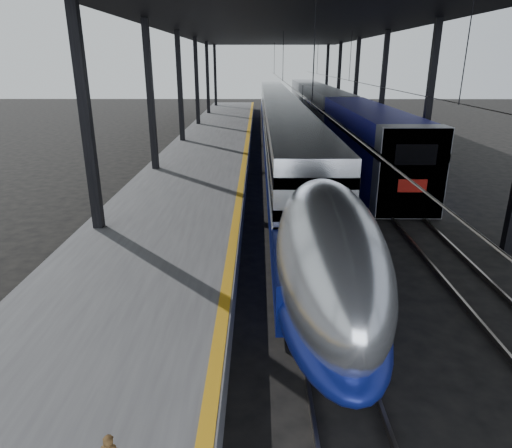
{
  "coord_description": "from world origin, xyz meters",
  "views": [
    {
      "loc": [
        0.17,
        -11.03,
        6.85
      ],
      "look_at": [
        0.1,
        2.54,
        2.0
      ],
      "focal_mm": 32.0,
      "sensor_mm": 36.0,
      "label": 1
    }
  ],
  "objects": [
    {
      "name": "tgv_train",
      "position": [
        2.0,
        27.34,
        1.88
      ],
      "size": [
        2.8,
        65.2,
        4.02
      ],
      "color": "silver",
      "rests_on": "ground"
    },
    {
      "name": "second_train",
      "position": [
        7.0,
        35.91,
        2.12
      ],
      "size": [
        3.04,
        56.05,
        4.19
      ],
      "color": "navy",
      "rests_on": "ground"
    },
    {
      "name": "canopy",
      "position": [
        1.9,
        20.0,
        9.12
      ],
      "size": [
        18.0,
        75.0,
        9.47
      ],
      "color": "black",
      "rests_on": "ground"
    },
    {
      "name": "yellow_strip",
      "position": [
        -0.7,
        20.0,
        1.0
      ],
      "size": [
        0.3,
        80.0,
        0.01
      ],
      "primitive_type": "cube",
      "color": "orange",
      "rests_on": "platform"
    },
    {
      "name": "ground",
      "position": [
        0.0,
        0.0,
        0.0
      ],
      "size": [
        160.0,
        160.0,
        0.0
      ],
      "primitive_type": "plane",
      "color": "black",
      "rests_on": "ground"
    },
    {
      "name": "platform",
      "position": [
        -3.5,
        20.0,
        0.5
      ],
      "size": [
        6.0,
        80.0,
        1.0
      ],
      "primitive_type": "cube",
      "color": "#4C4C4F",
      "rests_on": "ground"
    },
    {
      "name": "rails",
      "position": [
        4.5,
        20.0,
        0.08
      ],
      "size": [
        6.52,
        80.0,
        0.16
      ],
      "color": "slate",
      "rests_on": "ground"
    }
  ]
}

